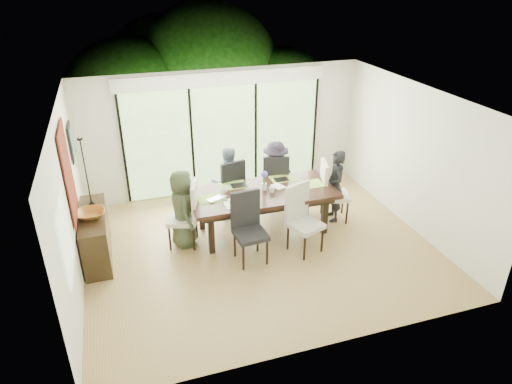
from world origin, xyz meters
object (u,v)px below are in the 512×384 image
object	(u,v)px
chair_left_end	(182,214)
person_right_end	(335,186)
person_far_right	(275,175)
person_far_left	(228,182)
person_left_end	(183,209)
cup_c	(301,181)
chair_near_left	(251,230)
sideboard	(96,236)
table_top	(263,193)
bowl	(91,214)
chair_far_left	(227,186)
laptop	(219,199)
cup_a	(223,190)
chair_far_right	(275,180)
vase	(264,186)
cup_b	(272,190)
chair_right_end	(336,191)
chair_near_right	(306,220)

from	to	relation	value
chair_left_end	person_right_end	bearing A→B (deg)	107.60
person_far_right	person_far_left	bearing A→B (deg)	-4.80
person_left_end	cup_c	xyz separation A→B (m)	(2.28, 0.10, 0.17)
chair_left_end	person_far_left	world-z (taller)	person_far_left
chair_near_left	person_right_end	world-z (taller)	person_right_end
sideboard	person_far_left	bearing A→B (deg)	17.15
table_top	person_right_end	size ratio (longest dim) A/B	1.86
chair_left_end	bowl	world-z (taller)	chair_left_end
table_top	person_right_end	bearing A→B (deg)	0.00
cup_c	bowl	distance (m)	3.79
chair_left_end	chair_far_left	xyz separation A→B (m)	(1.05, 0.85, 0.00)
laptop	bowl	distance (m)	2.13
chair_near_left	laptop	xyz separation A→B (m)	(-0.35, 0.77, 0.24)
person_far_left	laptop	size ratio (longest dim) A/B	3.91
chair_left_end	cup_a	world-z (taller)	chair_left_end
person_right_end	table_top	bearing A→B (deg)	-80.88
chair_far_left	chair_far_right	world-z (taller)	same
person_right_end	vase	size ratio (longest dim) A/B	10.75
person_right_end	person_far_right	xyz separation A→B (m)	(-0.93, 0.83, 0.00)
chair_far_left	chair_left_end	bearing A→B (deg)	24.39
chair_far_left	laptop	bearing A→B (deg)	52.56
chair_near_left	vase	size ratio (longest dim) A/B	9.17
person_right_end	person_far_right	bearing A→B (deg)	-122.63
cup_b	chair_far_right	bearing A→B (deg)	67.17
chair_right_end	bowl	distance (m)	4.49
sideboard	person_far_right	bearing A→B (deg)	12.47
bowl	vase	bearing A→B (deg)	1.92
person_far_right	cup_a	xyz separation A→B (m)	(-1.25, -0.68, 0.17)
person_far_left	cup_c	bearing A→B (deg)	146.13
chair_far_right	chair_near_right	xyz separation A→B (m)	(-0.05, -1.72, 0.00)
chair_right_end	person_far_right	world-z (taller)	person_far_right
chair_far_left	cup_b	xyz separation A→B (m)	(0.60, -0.95, 0.27)
chair_left_end	cup_b	distance (m)	1.68
chair_far_right	bowl	size ratio (longest dim) A/B	2.74
chair_far_right	sideboard	world-z (taller)	chair_far_right
cup_b	cup_c	size ratio (longest dim) A/B	0.81
chair_left_end	person_far_right	distance (m)	2.21
chair_left_end	chair_right_end	bearing A→B (deg)	107.60
person_far_left	person_far_right	world-z (taller)	same
chair_far_left	cup_c	world-z (taller)	chair_far_left
table_top	cup_a	distance (m)	0.72
chair_far_right	cup_c	world-z (taller)	chair_far_right
vase	cup_b	world-z (taller)	vase
table_top	chair_left_end	distance (m)	1.51
chair_near_left	person_far_left	distance (m)	1.70
chair_right_end	chair_near_right	bearing A→B (deg)	146.93
person_left_end	sideboard	distance (m)	1.53
laptop	vase	bearing A→B (deg)	-13.99
chair_near_left	cup_c	world-z (taller)	chair_near_left
sideboard	cup_c	bearing A→B (deg)	0.78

